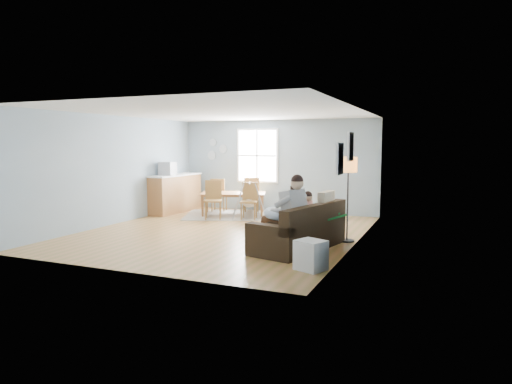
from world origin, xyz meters
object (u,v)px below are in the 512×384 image
at_px(chair_ne, 251,192).
at_px(floor_lamp, 348,172).
at_px(father, 287,210).
at_px(counter, 175,193).
at_px(monitor, 167,169).
at_px(baby_swing, 249,202).
at_px(dining_table, 233,204).
at_px(chair_se, 249,198).
at_px(chair_sw, 213,197).
at_px(chair_nw, 218,193).
at_px(sofa, 301,233).
at_px(storage_cube, 310,255).
at_px(toddler, 303,209).

bearing_deg(chair_ne, floor_lamp, -41.41).
xyz_separation_m(father, counter, (-4.63, 3.40, -0.20)).
bearing_deg(monitor, baby_swing, 5.63).
bearing_deg(dining_table, father, -72.01).
xyz_separation_m(chair_se, baby_swing, (-0.07, 0.16, -0.14)).
bearing_deg(chair_ne, baby_swing, -69.29).
bearing_deg(chair_sw, chair_nw, 111.31).
relative_size(sofa, storage_cube, 4.27).
distance_m(chair_ne, baby_swing, 1.14).
distance_m(sofa, toddler, 0.48).
relative_size(storage_cube, chair_ne, 0.53).
height_order(chair_se, baby_swing, chair_se).
height_order(sofa, storage_cube, sofa).
distance_m(chair_sw, baby_swing, 0.99).
relative_size(storage_cube, counter, 0.27).
bearing_deg(chair_nw, chair_ne, 20.86).
relative_size(chair_ne, monitor, 2.44).
xyz_separation_m(floor_lamp, chair_sw, (-3.89, 1.49, -0.84)).
bearing_deg(dining_table, monitor, 175.22).
bearing_deg(storage_cube, counter, 140.30).
bearing_deg(chair_ne, dining_table, -105.81).
bearing_deg(chair_ne, storage_cube, -58.15).
bearing_deg(sofa, counter, 147.01).
xyz_separation_m(sofa, chair_ne, (-2.78, 4.05, 0.28)).
height_order(storage_cube, chair_se, chair_se).
relative_size(dining_table, monitor, 4.31).
bearing_deg(storage_cube, dining_table, 127.75).
relative_size(chair_se, baby_swing, 0.79).
bearing_deg(sofa, father, -126.95).
relative_size(father, chair_sw, 1.41).
height_order(floor_lamp, monitor, floor_lamp).
distance_m(storage_cube, dining_table, 5.83).
distance_m(chair_ne, monitor, 2.52).
bearing_deg(chair_sw, toddler, -35.42).
bearing_deg(chair_sw, father, -42.39).
distance_m(father, chair_nw, 5.29).
distance_m(sofa, dining_table, 4.44).
height_order(counter, baby_swing, counter).
bearing_deg(monitor, toddler, -27.85).
height_order(toddler, storage_cube, toddler).
relative_size(father, counter, 0.72).
bearing_deg(chair_nw, father, -48.64).
distance_m(sofa, monitor, 5.65).
distance_m(father, counter, 5.75).
relative_size(father, chair_se, 1.48).
relative_size(monitor, baby_swing, 0.34).
relative_size(father, chair_ne, 1.42).
relative_size(father, toddler, 1.67).
distance_m(father, chair_sw, 4.09).
relative_size(toddler, chair_nw, 0.88).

